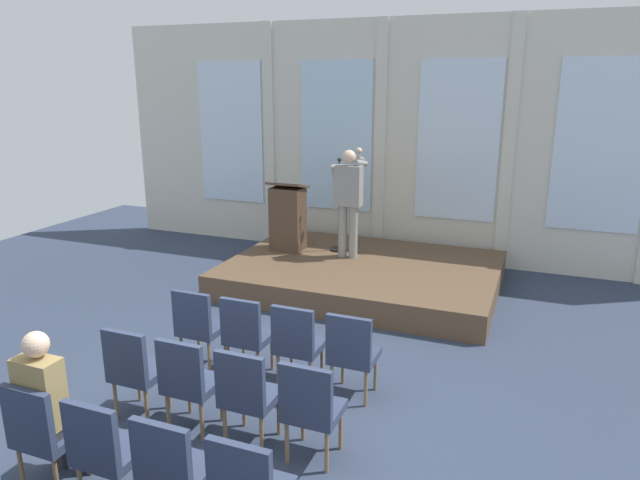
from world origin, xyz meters
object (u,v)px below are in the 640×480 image
at_px(speaker, 349,196).
at_px(mic_stand, 339,231).
at_px(chair_r0_c0, 198,323).
at_px(chair_r0_c2, 297,341).
at_px(chair_r0_c1, 246,332).
at_px(chair_r1_c0, 134,367).
at_px(chair_r1_c2, 247,391).
at_px(audience_r2_c0, 47,401).
at_px(chair_r0_c3, 352,350).
at_px(chair_r2_c0, 43,429).
at_px(chair_r1_c1, 188,379).
at_px(chair_r2_c2, 172,466).
at_px(chair_r2_c1, 104,447).
at_px(lectern, 288,217).
at_px(chair_r1_c3, 311,405).

bearing_deg(speaker, mic_stand, 132.62).
xyz_separation_m(chair_r0_c0, chair_r0_c2, (1.20, 0.00, 0.00)).
relative_size(chair_r0_c1, chair_r0_c2, 1.00).
height_order(chair_r0_c2, chair_r1_c0, same).
xyz_separation_m(chair_r1_c2, audience_r2_c0, (-1.20, -1.00, 0.20)).
distance_m(chair_r0_c3, chair_r2_c0, 2.81).
height_order(chair_r1_c1, chair_r2_c2, same).
xyz_separation_m(speaker, chair_r0_c0, (-0.57, -3.46, -0.85)).
xyz_separation_m(speaker, chair_r0_c3, (1.23, -3.46, -0.85)).
relative_size(chair_r2_c0, chair_r2_c2, 1.00).
xyz_separation_m(chair_r1_c1, chair_r1_c2, (0.60, 0.00, 0.00)).
xyz_separation_m(chair_r0_c2, chair_r2_c1, (-0.60, -2.16, 0.00)).
bearing_deg(chair_r1_c1, lectern, 103.53).
distance_m(mic_stand, chair_r1_c2, 4.91).
relative_size(chair_r1_c2, chair_r2_c2, 1.00).
height_order(speaker, audience_r2_c0, speaker).
distance_m(chair_r0_c0, chair_r2_c1, 2.25).
relative_size(chair_r0_c2, chair_r0_c3, 1.00).
xyz_separation_m(chair_r0_c1, chair_r0_c2, (0.60, 0.00, 0.00)).
height_order(chair_r0_c3, chair_r1_c3, same).
bearing_deg(chair_r1_c0, lectern, 96.25).
height_order(mic_stand, chair_r0_c0, mic_stand).
height_order(chair_r0_c0, chair_r2_c2, same).
relative_size(chair_r0_c3, chair_r2_c0, 1.00).
bearing_deg(lectern, speaker, -1.34).
bearing_deg(mic_stand, chair_r2_c2, -81.45).
bearing_deg(chair_r0_c1, chair_r0_c2, 0.00).
xyz_separation_m(chair_r0_c0, chair_r1_c0, (0.00, -1.08, 0.00)).
bearing_deg(chair_r1_c0, chair_r0_c3, 31.04).
bearing_deg(speaker, chair_r1_c0, -97.13).
bearing_deg(chair_r0_c3, chair_r2_c2, -105.48).
bearing_deg(chair_r2_c2, speaker, 96.39).
distance_m(audience_r2_c0, chair_r2_c1, 0.64).
height_order(chair_r1_c2, chair_r2_c2, same).
xyz_separation_m(chair_r0_c1, chair_r2_c1, (0.00, -2.16, 0.00)).
bearing_deg(speaker, chair_r2_c2, -83.61).
distance_m(chair_r0_c1, chair_r1_c0, 1.24).
relative_size(speaker, chair_r0_c0, 1.83).
distance_m(chair_r1_c2, audience_r2_c0, 1.58).
bearing_deg(mic_stand, chair_r0_c3, -68.34).
xyz_separation_m(chair_r2_c1, chair_r2_c2, (0.60, 0.00, 0.00)).
distance_m(mic_stand, chair_r1_c1, 4.84).
distance_m(chair_r0_c0, chair_r2_c0, 2.16).
xyz_separation_m(speaker, chair_r1_c3, (1.23, -4.55, -0.85)).
relative_size(chair_r2_c0, chair_r2_c1, 1.00).
xyz_separation_m(chair_r1_c0, chair_r1_c2, (1.20, 0.00, 0.00)).
relative_size(chair_r0_c3, chair_r1_c0, 1.00).
distance_m(chair_r1_c2, chair_r1_c3, 0.60).
bearing_deg(chair_r2_c2, chair_r2_c0, 180.00).
relative_size(chair_r0_c0, chair_r0_c2, 1.00).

